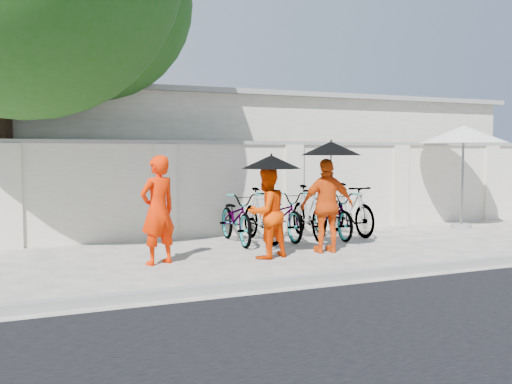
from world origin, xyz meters
name	(u,v)px	position (x,y,z in m)	size (l,w,h in m)	color
ground	(270,261)	(0.00, 0.00, 0.00)	(80.00, 80.00, 0.00)	beige
kerb	(320,278)	(0.00, -1.70, 0.06)	(40.00, 0.16, 0.12)	gray
compound_wall	(251,189)	(1.00, 3.20, 1.00)	(20.00, 0.30, 2.00)	white
building_behind	(232,160)	(2.00, 7.00, 1.60)	(14.00, 6.00, 3.20)	silver
monk_left	(158,210)	(-1.77, 0.50, 0.89)	(0.65, 0.43, 1.78)	#FF2600
monk_center	(267,213)	(0.07, 0.30, 0.79)	(0.77, 0.60, 1.58)	#F63E00
parasol_center	(271,162)	(0.12, 0.22, 1.67)	(1.01, 1.01, 0.89)	black
monk_right	(327,206)	(1.32, 0.37, 0.86)	(1.01, 0.42, 1.72)	#F2500D
parasol_right	(331,148)	(1.34, 0.29, 1.90)	(1.10, 1.10, 1.05)	black
patio_umbrella	(463,135)	(6.05, 2.03, 2.23)	(2.35, 2.35, 2.47)	gray
bike_0	(236,218)	(0.18, 2.00, 0.52)	(0.69, 1.98, 1.04)	slate
bike_1	(262,215)	(0.73, 1.98, 0.55)	(0.52, 1.83, 1.10)	slate
bike_2	(283,215)	(1.27, 2.11, 0.52)	(0.68, 1.96, 1.03)	slate
bike_3	(308,212)	(1.82, 1.99, 0.57)	(0.53, 1.88, 1.13)	slate
bike_4	(333,214)	(2.36, 1.89, 0.50)	(0.66, 1.90, 1.00)	slate
bike_5	(349,209)	(2.90, 2.10, 0.57)	(0.54, 1.90, 1.14)	slate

